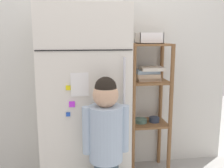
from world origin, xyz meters
name	(u,v)px	position (x,y,z in m)	size (l,w,h in m)	color
kitchen_wall_back	(101,66)	(0.00, 0.34, 1.03)	(2.57, 0.03, 2.05)	silver
refrigerator	(84,99)	(-0.18, 0.02, 0.78)	(0.71, 0.61, 1.55)	silver
child_standing	(106,133)	(-0.04, -0.40, 0.63)	(0.33, 0.25, 1.04)	#394C58
pantry_shelf_unit	(148,93)	(0.42, 0.15, 0.79)	(0.38, 0.32, 1.24)	brown
fruit_bin	(149,39)	(0.42, 0.16, 1.28)	(0.22, 0.20, 0.10)	white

